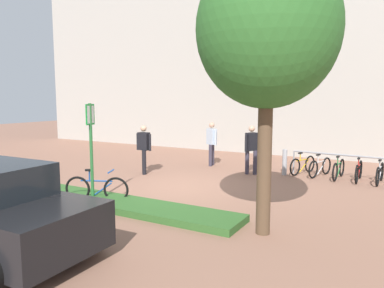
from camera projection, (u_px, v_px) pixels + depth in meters
name	position (u px, v px, depth m)	size (l,w,h in m)	color
ground_plane	(177.00, 187.00, 11.13)	(60.00, 60.00, 0.00)	#936651
building_facade	(267.00, 49.00, 17.64)	(28.00, 1.20, 10.00)	#B2ADA3
planter_strip	(110.00, 202.00, 9.28)	(7.00, 1.10, 0.16)	#336028
tree_sidewalk	(268.00, 31.00, 6.87)	(2.68, 2.68, 5.40)	brown
parking_sign_post	(91.00, 138.00, 9.35)	(0.11, 0.36, 2.54)	#2D7238
bike_at_sign	(97.00, 189.00, 9.55)	(1.56, 0.73, 0.86)	black
bike_rack_cluster	(349.00, 169.00, 12.14)	(3.74, 1.82, 0.83)	#99999E
bollard_steel	(285.00, 162.00, 12.88)	(0.16, 0.16, 0.90)	#ADADB2
person_suited_dark	(144.00, 146.00, 13.04)	(0.61, 0.37, 1.72)	black
person_suited_navy	(251.00, 147.00, 12.92)	(0.41, 0.56, 1.72)	#383342
person_shirt_white	(212.00, 141.00, 14.62)	(0.54, 0.42, 1.72)	#383342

